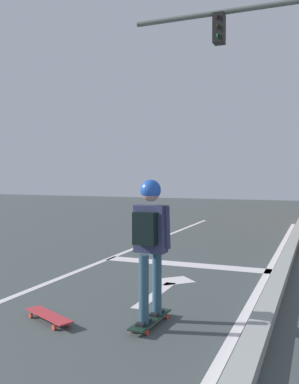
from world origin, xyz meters
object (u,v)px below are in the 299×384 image
at_px(skateboard, 151,320).
at_px(spare_skateboard, 49,316).
at_px(skater, 150,232).
at_px(traffic_signal_mast, 273,77).

height_order(skateboard, spare_skateboard, spare_skateboard).
distance_m(skateboard, skater, 1.01).
distance_m(skater, spare_skateboard, 1.57).
height_order(skateboard, skater, skater).
bearing_deg(skater, traffic_signal_mast, 80.10).
relative_size(skateboard, skater, 0.52).
bearing_deg(skateboard, skater, -92.86).
relative_size(skateboard, spare_skateboard, 1.03).
height_order(spare_skateboard, traffic_signal_mast, traffic_signal_mast).
bearing_deg(traffic_signal_mast, spare_skateboard, -111.27).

